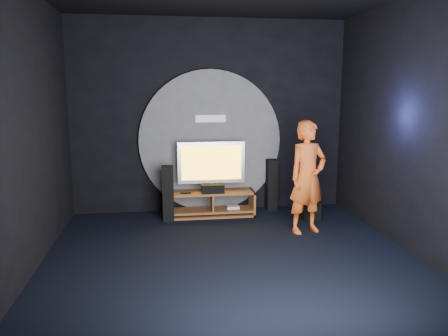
# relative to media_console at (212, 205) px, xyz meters

# --- Properties ---
(floor) EXTENTS (5.00, 5.00, 0.00)m
(floor) POSITION_rel_media_console_xyz_m (0.02, -2.05, -0.19)
(floor) COLOR black
(floor) RESTS_ON ground
(back_wall) EXTENTS (5.00, 0.04, 3.50)m
(back_wall) POSITION_rel_media_console_xyz_m (0.02, 0.45, 1.56)
(back_wall) COLOR black
(back_wall) RESTS_ON ground
(front_wall) EXTENTS (5.00, 0.04, 3.50)m
(front_wall) POSITION_rel_media_console_xyz_m (0.02, -4.55, 1.56)
(front_wall) COLOR black
(front_wall) RESTS_ON ground
(left_wall) EXTENTS (0.04, 5.00, 3.50)m
(left_wall) POSITION_rel_media_console_xyz_m (-2.48, -2.05, 1.56)
(left_wall) COLOR black
(left_wall) RESTS_ON ground
(right_wall) EXTENTS (0.04, 5.00, 3.50)m
(right_wall) POSITION_rel_media_console_xyz_m (2.52, -2.05, 1.56)
(right_wall) COLOR black
(right_wall) RESTS_ON ground
(wall_disc_panel) EXTENTS (2.60, 0.11, 2.60)m
(wall_disc_panel) POSITION_rel_media_console_xyz_m (0.02, 0.39, 1.11)
(wall_disc_panel) COLOR #515156
(wall_disc_panel) RESTS_ON ground
(media_console) EXTENTS (1.51, 0.45, 0.45)m
(media_console) POSITION_rel_media_console_xyz_m (0.00, 0.00, 0.00)
(media_console) COLOR #9F6431
(media_console) RESTS_ON ground
(tv) EXTENTS (1.20, 0.22, 0.88)m
(tv) POSITION_rel_media_console_xyz_m (-0.01, 0.07, 0.74)
(tv) COLOR silver
(tv) RESTS_ON media_console
(center_speaker) EXTENTS (0.40, 0.15, 0.15)m
(center_speaker) POSITION_rel_media_console_xyz_m (-0.01, -0.14, 0.33)
(center_speaker) COLOR black
(center_speaker) RESTS_ON media_console
(remote) EXTENTS (0.18, 0.05, 0.02)m
(remote) POSITION_rel_media_console_xyz_m (-0.48, -0.12, 0.27)
(remote) COLOR black
(remote) RESTS_ON media_console
(tower_speaker_left) EXTENTS (0.19, 0.21, 0.96)m
(tower_speaker_left) POSITION_rel_media_console_xyz_m (-0.79, -0.18, 0.29)
(tower_speaker_left) COLOR black
(tower_speaker_left) RESTS_ON ground
(tower_speaker_right) EXTENTS (0.19, 0.21, 0.96)m
(tower_speaker_right) POSITION_rel_media_console_xyz_m (1.15, 0.23, 0.29)
(tower_speaker_right) COLOR black
(tower_speaker_right) RESTS_ON ground
(subwoofer) EXTENTS (0.29, 0.29, 0.32)m
(subwoofer) POSITION_rel_media_console_xyz_m (1.67, -0.45, -0.03)
(subwoofer) COLOR black
(subwoofer) RESTS_ON ground
(player) EXTENTS (0.74, 0.59, 1.78)m
(player) POSITION_rel_media_console_xyz_m (1.38, -1.10, 0.69)
(player) COLOR orange
(player) RESTS_ON ground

